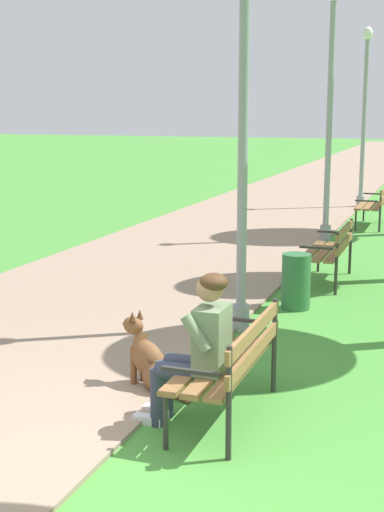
{
  "coord_description": "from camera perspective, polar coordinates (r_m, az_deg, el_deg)",
  "views": [
    {
      "loc": [
        2.0,
        -4.36,
        2.47
      ],
      "look_at": [
        -0.63,
        3.02,
        0.9
      ],
      "focal_mm": 51.69,
      "sensor_mm": 36.0,
      "label": 1
    }
  ],
  "objects": [
    {
      "name": "park_bench_near",
      "position": [
        5.94,
        3.12,
        -7.92
      ],
      "size": [
        0.55,
        1.5,
        0.85
      ],
      "color": "olive",
      "rests_on": "ground"
    },
    {
      "name": "litter_bin",
      "position": [
        9.3,
        8.05,
        -1.96
      ],
      "size": [
        0.36,
        0.36,
        0.7
      ],
      "primitive_type": "cylinder",
      "color": "#2D6638",
      "rests_on": "ground"
    },
    {
      "name": "park_bench_far",
      "position": [
        16.13,
        13.96,
        4.01
      ],
      "size": [
        0.55,
        1.5,
        0.85
      ],
      "color": "olive",
      "rests_on": "ground"
    },
    {
      "name": "lamp_post_mid",
      "position": [
        14.07,
        10.6,
        10.9
      ],
      "size": [
        0.24,
        0.24,
        4.67
      ],
      "color": "gray",
      "rests_on": "ground"
    },
    {
      "name": "dog_brown",
      "position": [
        6.59,
        -3.11,
        -8.28
      ],
      "size": [
        0.79,
        0.45,
        0.71
      ],
      "color": "brown",
      "rests_on": "ground"
    },
    {
      "name": "lamp_post_near",
      "position": [
        8.06,
        3.96,
        8.65
      ],
      "size": [
        0.24,
        0.24,
        4.05
      ],
      "color": "gray",
      "rests_on": "ground"
    },
    {
      "name": "person_seated_on_near_bench",
      "position": [
        5.74,
        0.52,
        -6.81
      ],
      "size": [
        0.74,
        0.49,
        1.25
      ],
      "color": "#33384C",
      "rests_on": "ground"
    },
    {
      "name": "paved_path",
      "position": [
        28.79,
        11.07,
        6.21
      ],
      "size": [
        4.13,
        60.0,
        0.04
      ],
      "primitive_type": "cube",
      "color": "gray",
      "rests_on": "ground"
    },
    {
      "name": "ground_plane",
      "position": [
        5.4,
        -4.63,
        -15.93
      ],
      "size": [
        120.0,
        120.0,
        0.0
      ],
      "primitive_type": "plane",
      "color": "#478E38"
    },
    {
      "name": "lamp_post_far",
      "position": [
        19.07,
        13.18,
        10.48
      ],
      "size": [
        0.24,
        0.24,
        4.43
      ],
      "color": "gray",
      "rests_on": "ground"
    },
    {
      "name": "park_bench_mid",
      "position": [
        10.74,
        10.73,
        0.62
      ],
      "size": [
        0.55,
        1.5,
        0.85
      ],
      "color": "olive",
      "rests_on": "ground"
    }
  ]
}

